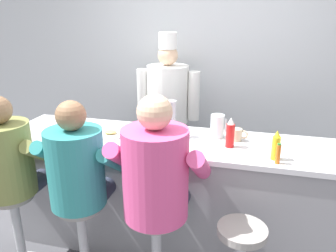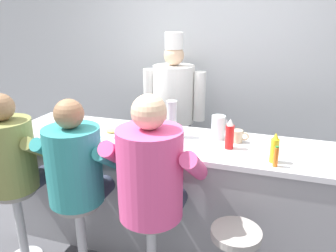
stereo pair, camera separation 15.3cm
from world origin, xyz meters
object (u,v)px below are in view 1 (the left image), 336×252
(mustard_bottle_yellow, at_px, (276,146))
(cereal_bowl, at_px, (165,143))
(ketchup_bottle_red, at_px, (230,133))
(diner_seated_pink, at_px, (157,177))
(cup_stack_steel, at_px, (171,119))
(cook_in_whites_near, at_px, (168,108))
(water_pitcher_clear, at_px, (217,126))
(hot_sauce_bottle_orange, at_px, (278,154))
(coffee_mug_tan, at_px, (237,135))
(breakfast_plate, at_px, (111,134))
(diner_seated_olive, at_px, (10,163))
(diner_seated_teal, at_px, (79,172))

(mustard_bottle_yellow, distance_m, cereal_bowl, 0.80)
(ketchup_bottle_red, xyz_separation_m, diner_seated_pink, (-0.43, -0.50, -0.17))
(cup_stack_steel, distance_m, cook_in_whites_near, 0.95)
(water_pitcher_clear, bearing_deg, hot_sauce_bottle_orange, -41.47)
(cereal_bowl, height_order, coffee_mug_tan, coffee_mug_tan)
(breakfast_plate, distance_m, diner_seated_pink, 0.74)
(mustard_bottle_yellow, distance_m, breakfast_plate, 1.31)
(ketchup_bottle_red, distance_m, cup_stack_steel, 0.50)
(mustard_bottle_yellow, height_order, diner_seated_olive, diner_seated_olive)
(cereal_bowl, bearing_deg, coffee_mug_tan, 26.21)
(ketchup_bottle_red, height_order, cup_stack_steel, cup_stack_steel)
(ketchup_bottle_red, bearing_deg, coffee_mug_tan, 72.09)
(hot_sauce_bottle_orange, distance_m, coffee_mug_tan, 0.46)
(ketchup_bottle_red, xyz_separation_m, coffee_mug_tan, (0.05, 0.15, -0.06))
(mustard_bottle_yellow, bearing_deg, breakfast_plate, 173.64)
(hot_sauce_bottle_orange, distance_m, cook_in_whites_near, 1.63)
(coffee_mug_tan, bearing_deg, diner_seated_pink, -126.07)
(diner_seated_olive, bearing_deg, ketchup_bottle_red, 17.94)
(diner_seated_teal, bearing_deg, ketchup_bottle_red, 26.97)
(water_pitcher_clear, bearing_deg, cup_stack_steel, -168.44)
(ketchup_bottle_red, bearing_deg, diner_seated_teal, -153.03)
(cook_in_whites_near, bearing_deg, ketchup_bottle_red, -53.38)
(diner_seated_teal, bearing_deg, hot_sauce_bottle_orange, 12.28)
(coffee_mug_tan, bearing_deg, water_pitcher_clear, 168.31)
(diner_seated_pink, bearing_deg, cereal_bowl, 97.68)
(cereal_bowl, relative_size, diner_seated_teal, 0.12)
(water_pitcher_clear, relative_size, diner_seated_olive, 0.13)
(cup_stack_steel, relative_size, cook_in_whites_near, 0.17)
(ketchup_bottle_red, distance_m, diner_seated_teal, 1.13)
(water_pitcher_clear, bearing_deg, breakfast_plate, -167.73)
(cup_stack_steel, bearing_deg, breakfast_plate, -167.20)
(mustard_bottle_yellow, height_order, breakfast_plate, mustard_bottle_yellow)
(coffee_mug_tan, distance_m, diner_seated_pink, 0.81)
(mustard_bottle_yellow, height_order, coffee_mug_tan, mustard_bottle_yellow)
(cereal_bowl, distance_m, cup_stack_steel, 0.25)
(diner_seated_pink, relative_size, cook_in_whites_near, 0.84)
(mustard_bottle_yellow, bearing_deg, ketchup_bottle_red, 155.10)
(diner_seated_teal, xyz_separation_m, cook_in_whites_near, (0.25, 1.51, 0.07))
(cereal_bowl, relative_size, cook_in_whites_near, 0.09)
(breakfast_plate, relative_size, diner_seated_teal, 0.16)
(breakfast_plate, distance_m, diner_seated_teal, 0.51)
(breakfast_plate, height_order, cereal_bowl, cereal_bowl)
(cereal_bowl, distance_m, diner_seated_olive, 1.16)
(mustard_bottle_yellow, height_order, diner_seated_pink, diner_seated_pink)
(hot_sauce_bottle_orange, distance_m, cup_stack_steel, 0.89)
(cereal_bowl, bearing_deg, cook_in_whites_near, 103.49)
(ketchup_bottle_red, bearing_deg, mustard_bottle_yellow, -24.90)
(mustard_bottle_yellow, relative_size, diner_seated_teal, 0.15)
(coffee_mug_tan, distance_m, cup_stack_steel, 0.54)
(diner_seated_teal, relative_size, diner_seated_pink, 0.95)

